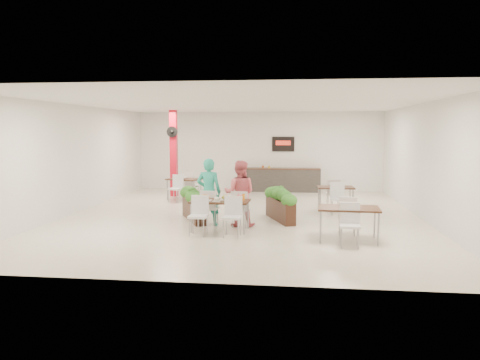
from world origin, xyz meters
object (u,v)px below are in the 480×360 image
object	(u,v)px
diner_woman	(240,193)
planter_left	(194,202)
diner_man	(209,192)
planter_right	(280,203)
side_table_a	(184,182)
service_counter	(283,179)
red_column	(174,152)
main_table	(220,205)
side_table_b	(335,191)
side_table_c	(349,212)

from	to	relation	value
diner_woman	planter_left	xyz separation A→B (m)	(-1.33, 0.59, -0.34)
diner_man	planter_left	xyz separation A→B (m)	(-0.53, 0.59, -0.37)
diner_woman	planter_right	xyz separation A→B (m)	(1.01, 0.87, -0.35)
planter_left	side_table_a	size ratio (longest dim) A/B	1.04
service_counter	diner_woman	bearing A→B (deg)	-97.41
red_column	main_table	distance (m)	6.50
diner_man	side_table_a	world-z (taller)	diner_man
main_table	side_table_a	size ratio (longest dim) A/B	1.00
side_table_b	planter_right	bearing A→B (deg)	-135.66
service_counter	side_table_b	size ratio (longest dim) A/B	1.84
main_table	planter_left	size ratio (longest dim) A/B	0.97
planter_right	side_table_c	world-z (taller)	planter_right
service_counter	side_table_b	bearing A→B (deg)	-69.10
planter_right	side_table_c	distance (m)	2.73
planter_left	side_table_a	world-z (taller)	planter_left
planter_right	side_table_c	bearing A→B (deg)	-54.50
red_column	side_table_b	bearing A→B (deg)	-24.77
side_table_a	side_table_c	xyz separation A→B (m)	(5.09, -5.72, 0.01)
diner_man	planter_left	size ratio (longest dim) A/B	1.00
red_column	side_table_b	world-z (taller)	red_column
main_table	planter_left	xyz separation A→B (m)	(-0.92, 1.25, -0.13)
service_counter	diner_woman	world-z (taller)	service_counter
main_table	diner_man	distance (m)	0.80
side_table_a	side_table_b	bearing A→B (deg)	-2.50
diner_woman	side_table_a	size ratio (longest dim) A/B	1.01
diner_woman	side_table_a	distance (m)	5.04
diner_woman	side_table_a	xyz separation A→B (m)	(-2.50, 4.37, -0.22)
diner_man	planter_right	world-z (taller)	diner_man
main_table	side_table_a	xyz separation A→B (m)	(-2.09, 5.03, -0.01)
diner_man	diner_woman	xyz separation A→B (m)	(0.80, 0.00, -0.03)
side_table_c	diner_woman	bearing A→B (deg)	156.04
service_counter	planter_left	bearing A→B (deg)	-109.16
side_table_c	main_table	bearing A→B (deg)	170.51
red_column	side_table_a	distance (m)	1.43
side_table_b	side_table_c	distance (m)	3.90
planter_left	main_table	bearing A→B (deg)	-53.60
diner_woman	planter_left	distance (m)	1.49
diner_woman	side_table_b	distance (m)	3.67
red_column	planter_right	bearing A→B (deg)	-46.54
main_table	side_table_c	world-z (taller)	same
red_column	diner_woman	size ratio (longest dim) A/B	1.90
side_table_b	planter_left	bearing A→B (deg)	-155.39
main_table	side_table_c	size ratio (longest dim) A/B	1.02
diner_man	planter_right	distance (m)	2.04
diner_man	side_table_c	xyz separation A→B (m)	(3.39, -1.35, -0.23)
diner_man	diner_woman	bearing A→B (deg)	-177.42
planter_left	diner_man	bearing A→B (deg)	-48.23
red_column	planter_left	bearing A→B (deg)	-69.11
diner_man	planter_right	size ratio (longest dim) A/B	1.00
diner_man	side_table_a	xyz separation A→B (m)	(-1.70, 4.37, -0.24)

